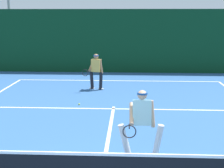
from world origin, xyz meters
name	(u,v)px	position (x,y,z in m)	size (l,w,h in m)	color
court_line_baseline_far	(118,81)	(0.00, 11.24, 0.00)	(10.02, 0.10, 0.01)	white
court_line_service	(113,109)	(0.00, 6.12, 0.00)	(8.17, 0.10, 0.01)	white
court_line_centre	(108,139)	(0.00, 3.20, 0.00)	(0.10, 6.40, 0.01)	white
player_near	(142,121)	(0.83, 2.05, 0.89)	(1.06, 0.89, 1.62)	silver
player_far	(96,70)	(-0.91, 9.19, 0.87)	(0.92, 0.88, 1.59)	black
tennis_ball	(79,104)	(-1.28, 6.58, 0.03)	(0.07, 0.07, 0.07)	#D1E033
back_fence_windscreen	(120,41)	(0.00, 13.76, 1.79)	(22.47, 0.12, 3.58)	#0B351B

